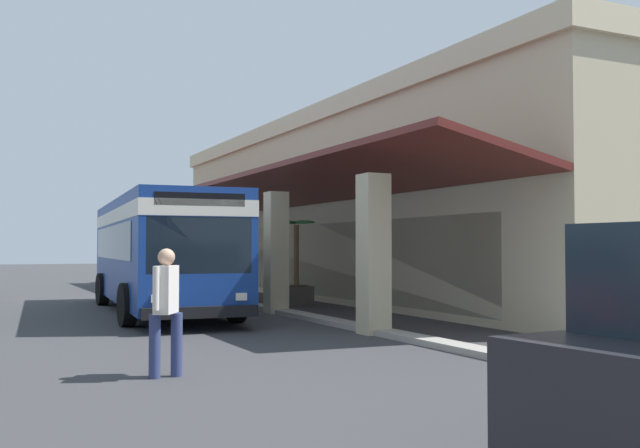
% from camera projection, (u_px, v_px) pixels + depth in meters
% --- Properties ---
extents(ground, '(120.00, 120.00, 0.00)m').
position_uv_depth(ground, '(334.00, 292.00, 29.25)').
color(ground, '#38383A').
extents(curb_strip, '(32.38, 0.50, 0.12)m').
position_uv_depth(curb_strip, '(220.00, 298.00, 24.86)').
color(curb_strip, '#9E998E').
rests_on(curb_strip, ground).
extents(plaza_building, '(27.28, 17.11, 6.68)m').
position_uv_depth(plaza_building, '(450.00, 209.00, 29.12)').
color(plaza_building, '#C6B793').
rests_on(plaza_building, ground).
extents(transit_bus, '(11.37, 3.39, 3.34)m').
position_uv_depth(transit_bus, '(159.00, 246.00, 20.42)').
color(transit_bus, navy).
rests_on(transit_bus, ground).
extents(pedestrian, '(0.57, 0.49, 1.79)m').
position_uv_depth(pedestrian, '(166.00, 304.00, 10.07)').
color(pedestrian, navy).
rests_on(pedestrian, ground).
extents(potted_palm, '(1.65, 1.80, 2.69)m').
position_uv_depth(potted_palm, '(296.00, 285.00, 22.61)').
color(potted_palm, '#4C4742').
rests_on(potted_palm, ground).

